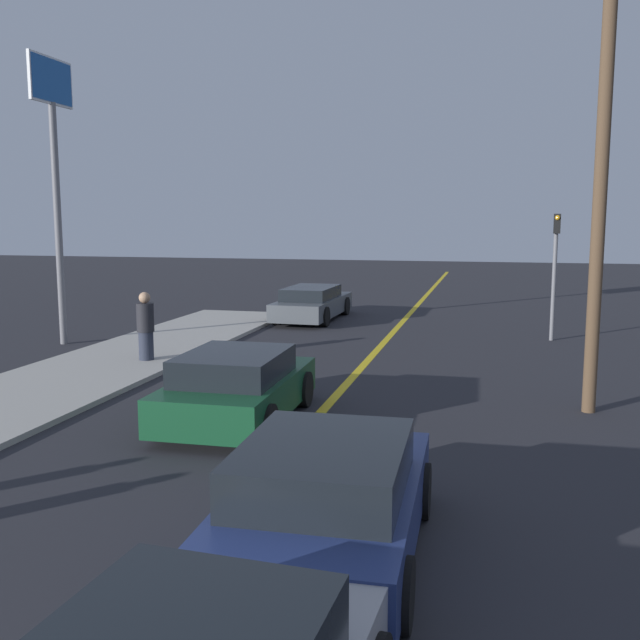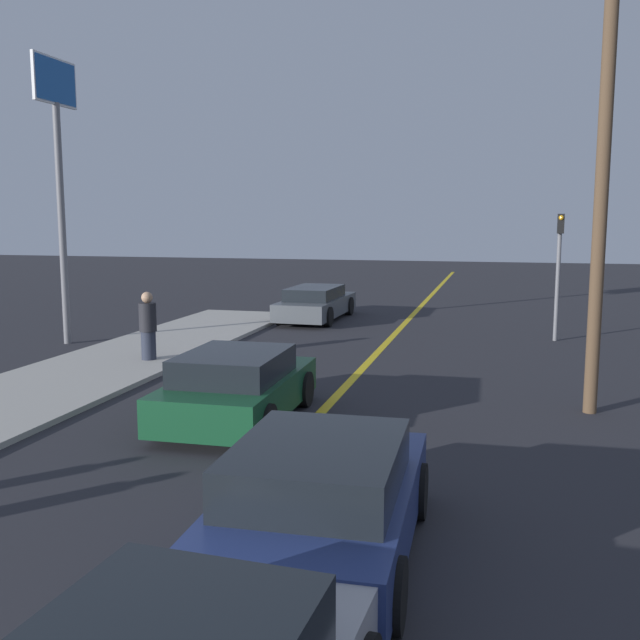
% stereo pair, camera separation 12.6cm
% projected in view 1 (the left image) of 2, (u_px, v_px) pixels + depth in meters
% --- Properties ---
extents(road_center_line, '(0.20, 60.00, 0.01)m').
position_uv_depth(road_center_line, '(372.00, 355.00, 18.39)').
color(road_center_line, gold).
rests_on(road_center_line, ground_plane).
extents(sidewalk_left, '(3.33, 24.85, 0.11)m').
position_uv_depth(sidewalk_left, '(39.00, 390.00, 14.40)').
color(sidewalk_left, '#ADA89E').
rests_on(sidewalk_left, ground_plane).
extents(car_ahead_center, '(2.03, 3.91, 1.29)m').
position_uv_depth(car_ahead_center, '(327.00, 501.00, 7.31)').
color(car_ahead_center, navy).
rests_on(car_ahead_center, ground_plane).
extents(car_far_distant, '(2.01, 3.89, 1.25)m').
position_uv_depth(car_far_distant, '(238.00, 387.00, 12.30)').
color(car_far_distant, '#144728').
rests_on(car_far_distant, ground_plane).
extents(car_parked_left_lot, '(1.96, 4.82, 1.17)m').
position_uv_depth(car_parked_left_lot, '(312.00, 303.00, 24.76)').
color(car_parked_left_lot, '#4C5156').
rests_on(car_parked_left_lot, ground_plane).
extents(pedestrian_far_standing, '(0.42, 0.42, 1.65)m').
position_uv_depth(pedestrian_far_standing, '(146.00, 327.00, 17.17)').
color(pedestrian_far_standing, '#282D3D').
rests_on(pedestrian_far_standing, sidewalk_left).
extents(traffic_light, '(0.18, 0.40, 3.63)m').
position_uv_depth(traffic_light, '(555.00, 263.00, 20.29)').
color(traffic_light, slate).
rests_on(traffic_light, ground_plane).
extents(roadside_sign, '(0.20, 1.87, 7.78)m').
position_uv_depth(roadside_sign, '(54.00, 137.00, 19.28)').
color(roadside_sign, slate).
rests_on(roadside_sign, ground_plane).
extents(utility_pole, '(0.24, 0.24, 7.98)m').
position_uv_depth(utility_pole, '(600.00, 190.00, 12.46)').
color(utility_pole, brown).
rests_on(utility_pole, ground_plane).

